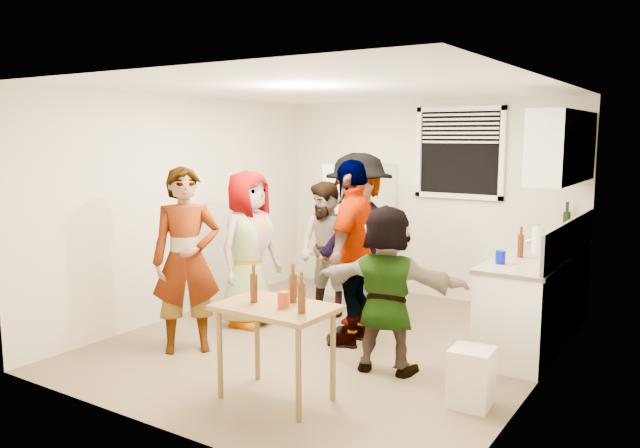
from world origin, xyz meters
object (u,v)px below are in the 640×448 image
Objects in this scene: kettle at (538,250)px; guest_orange at (386,371)px; guest_back_left at (327,314)px; guest_grey at (250,324)px; guest_black at (352,342)px; wine_bottle at (565,240)px; guest_back_right at (358,326)px; beer_bottle_table at (254,302)px; serving_table at (277,399)px; guest_stripe at (189,350)px; red_cup at (283,307)px; blue_cup at (500,264)px; trash_bin at (471,375)px; refrigerator at (359,229)px; beer_bottle_counter at (520,257)px.

guest_orange is (-0.85, -1.72, -0.90)m from kettle.
guest_orange is at bearing -32.24° from guest_back_left.
kettle is at bearing -61.76° from guest_grey.
guest_black is at bearing -48.13° from guest_orange.
guest_back_right is (-1.80, -1.52, -0.90)m from wine_bottle.
beer_bottle_table is 1.70m from guest_black.
serving_table is 1.46m from guest_stripe.
beer_bottle_table is 1.43m from guest_orange.
guest_back_right reaches higher than guest_black.
red_cup is 0.06× the size of guest_back_right.
guest_stripe is (-2.57, -1.38, -0.90)m from blue_cup.
guest_black is at bearing -47.78° from guest_back_right.
serving_table is 7.39× the size of red_cup.
blue_cup is 0.06× the size of guest_back_right.
guest_back_right reaches higher than guest_grey.
trash_bin reaches higher than serving_table.
wine_bottle is 0.19× the size of guest_grey.
guest_back_left is at bearing -50.88° from guest_orange.
kettle is 2.12m from guest_black.
serving_table reaches higher than guest_back_right.
beer_bottle_table is at bearing -177.85° from red_cup.
blue_cup reaches higher than red_cup.
red_cup is 2.21m from guest_back_right.
trash_bin is 1.53m from red_cup.
guest_grey is (-1.52, 1.44, -0.76)m from red_cup.
serving_table is 0.51× the size of guest_stripe.
refrigerator is 2.57m from beer_bottle_counter.
red_cup is at bearing -110.45° from wine_bottle.
beer_bottle_counter is 1.84m from guest_black.
guest_orange reaches higher than guest_stripe.
beer_bottle_counter reaches higher than guest_back_right.
blue_cup is 1.83m from guest_back_right.
guest_stripe is at bearing -151.73° from blue_cup.
wine_bottle reaches higher than trash_bin.
trash_bin is at bearing -67.16° from kettle.
trash_bin is (0.02, -2.01, -0.65)m from kettle.
serving_table is at bearing 6.83° from beer_bottle_table.
blue_cup reaches higher than guest_orange.
kettle is at bearing 90.70° from trash_bin.
serving_table is 0.61× the size of guest_orange.
beer_bottle_table is (0.90, -3.30, -0.09)m from refrigerator.
guest_stripe is at bearing 158.58° from beer_bottle_table.
guest_stripe is (-2.64, -1.79, -0.90)m from beer_bottle_counter.
guest_black reaches higher than guest_stripe.
beer_bottle_table is 1.85× the size of red_cup.
guest_stripe is at bearing -132.18° from wine_bottle.
kettle is at bearing 82.31° from blue_cup.
wine_bottle is 2.62× the size of red_cup.
red_cup is 1.72m from guest_stripe.
guest_back_right is (0.53, -0.20, 0.00)m from guest_back_left.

